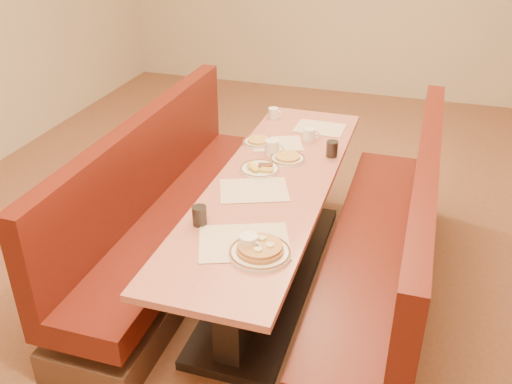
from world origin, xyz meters
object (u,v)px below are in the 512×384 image
(booth_right, at_px, (386,254))
(coffee_mug_d, at_px, (274,113))
(diner_table, at_px, (271,233))
(eggs_plate, at_px, (259,168))
(pancake_plate, at_px, (260,251))
(coffee_mug_b, at_px, (272,147))
(coffee_mug_a, at_px, (249,244))
(soda_tumbler_mid, at_px, (332,149))
(booth_left, at_px, (168,217))
(soda_tumbler_near, at_px, (200,216))
(coffee_mug_c, at_px, (310,135))

(booth_right, height_order, coffee_mug_d, booth_right)
(diner_table, xyz_separation_m, eggs_plate, (-0.12, 0.12, 0.39))
(pancake_plate, xyz_separation_m, coffee_mug_b, (-0.26, 1.14, 0.03))
(coffee_mug_a, bearing_deg, soda_tumbler_mid, 99.56)
(eggs_plate, bearing_deg, booth_left, -169.24)
(coffee_mug_b, height_order, soda_tumbler_near, soda_tumbler_near)
(booth_right, height_order, coffee_mug_c, booth_right)
(pancake_plate, height_order, coffee_mug_c, coffee_mug_c)
(coffee_mug_a, xyz_separation_m, coffee_mug_c, (-0.02, 1.44, -0.00))
(diner_table, distance_m, booth_left, 0.73)
(booth_left, height_order, pancake_plate, booth_left)
(pancake_plate, distance_m, coffee_mug_d, 1.83)
(soda_tumbler_near, bearing_deg, diner_table, 68.33)
(eggs_plate, bearing_deg, pancake_plate, -72.67)
(booth_right, bearing_deg, diner_table, 180.00)
(booth_right, distance_m, coffee_mug_c, 1.03)
(pancake_plate, distance_m, eggs_plate, 0.92)
(booth_right, relative_size, pancake_plate, 7.97)
(booth_left, relative_size, eggs_plate, 9.75)
(coffee_mug_b, bearing_deg, soda_tumbler_near, -97.43)
(coffee_mug_c, height_order, soda_tumbler_near, soda_tumbler_near)
(booth_left, height_order, coffee_mug_d, booth_left)
(coffee_mug_c, xyz_separation_m, coffee_mug_d, (-0.36, 0.34, -0.00))
(coffee_mug_d, xyz_separation_m, soda_tumbler_mid, (0.56, -0.54, 0.01))
(pancake_plate, bearing_deg, soda_tumbler_mid, 84.26)
(pancake_plate, distance_m, coffee_mug_c, 1.44)
(coffee_mug_b, distance_m, coffee_mug_d, 0.66)
(booth_right, bearing_deg, coffee_mug_b, 155.85)
(coffee_mug_a, bearing_deg, booth_right, 68.25)
(coffee_mug_a, distance_m, soda_tumbler_near, 0.38)
(booth_left, height_order, coffee_mug_a, booth_left)
(eggs_plate, height_order, coffee_mug_c, coffee_mug_c)
(coffee_mug_a, bearing_deg, eggs_plate, 121.86)
(eggs_plate, xyz_separation_m, coffee_mug_a, (0.22, -0.88, 0.04))
(coffee_mug_a, relative_size, coffee_mug_d, 1.18)
(coffee_mug_d, xyz_separation_m, soda_tumbler_near, (0.04, -1.60, 0.01))
(diner_table, xyz_separation_m, soda_tumbler_near, (-0.23, -0.59, 0.43))
(eggs_plate, distance_m, soda_tumbler_near, 0.72)
(pancake_plate, bearing_deg, diner_table, 101.56)
(booth_left, bearing_deg, soda_tumbler_mid, 24.75)
(coffee_mug_c, bearing_deg, pancake_plate, -103.90)
(coffee_mug_a, height_order, coffee_mug_d, coffee_mug_a)
(diner_table, bearing_deg, coffee_mug_b, 105.69)
(pancake_plate, bearing_deg, coffee_mug_a, 179.23)
(booth_left, bearing_deg, coffee_mug_c, 39.54)
(pancake_plate, height_order, coffee_mug_a, coffee_mug_a)
(soda_tumbler_near, bearing_deg, booth_right, 31.41)
(coffee_mug_a, xyz_separation_m, soda_tumbler_mid, (0.18, 1.23, 0.00))
(coffee_mug_a, relative_size, coffee_mug_c, 1.09)
(soda_tumbler_mid, bearing_deg, soda_tumbler_near, -115.96)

